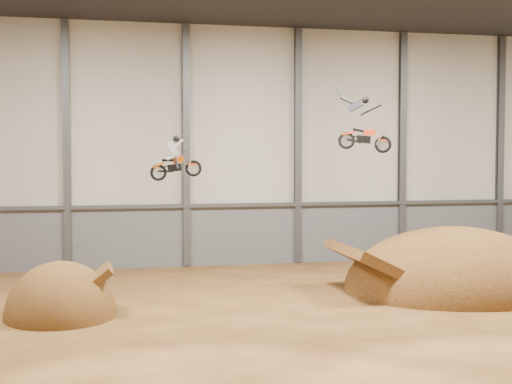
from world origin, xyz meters
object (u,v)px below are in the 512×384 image
Objects in this scene: landing_ramp at (454,291)px; fmx_rider_a at (177,155)px; takeoff_ramp at (61,316)px; fmx_rider_b at (364,121)px.

fmx_rider_a is at bearing -178.87° from landing_ramp.
fmx_rider_a is (4.85, 1.30, 6.47)m from takeoff_ramp.
fmx_rider_b is at bearing 0.72° from fmx_rider_a.
fmx_rider_a is (-13.24, -0.26, 6.47)m from landing_ramp.
fmx_rider_a reaches higher than takeoff_ramp.
landing_ramp is 4.81× the size of fmx_rider_a.
landing_ramp is at bearing 27.38° from fmx_rider_b.
takeoff_ramp is 15.61m from fmx_rider_b.
takeoff_ramp is 8.19m from fmx_rider_a.
landing_ramp is at bearing 4.92° from takeoff_ramp.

